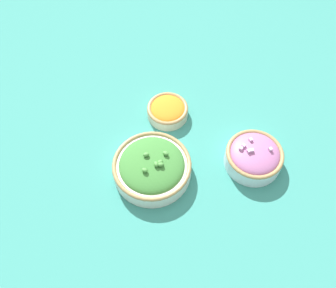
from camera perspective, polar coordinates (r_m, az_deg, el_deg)
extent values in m
plane|color=#337F75|center=(1.08, 0.00, -0.85)|extent=(3.00, 3.00, 0.00)
cylinder|color=beige|center=(1.14, -0.06, 4.95)|extent=(0.12, 0.12, 0.03)
torus|color=#997A4C|center=(1.13, -0.06, 5.44)|extent=(0.12, 0.12, 0.01)
ellipsoid|color=orange|center=(1.13, -0.06, 5.44)|extent=(0.10, 0.10, 0.02)
cylinder|color=silver|center=(1.03, -2.44, -3.79)|extent=(0.21, 0.21, 0.04)
torus|color=#997A4C|center=(1.01, -2.48, -3.18)|extent=(0.21, 0.21, 0.01)
ellipsoid|color=#387533|center=(1.01, -2.48, -3.18)|extent=(0.18, 0.18, 0.04)
ellipsoid|color=#47893D|center=(0.98, -1.22, -2.78)|extent=(0.02, 0.02, 0.01)
ellipsoid|color=#47893D|center=(0.98, -1.82, -3.09)|extent=(0.01, 0.02, 0.01)
ellipsoid|color=#47893D|center=(0.97, -3.58, -4.00)|extent=(0.02, 0.02, 0.01)
ellipsoid|color=#47893D|center=(0.98, -1.12, -3.15)|extent=(0.02, 0.02, 0.01)
ellipsoid|color=#47893D|center=(0.99, -0.36, -1.45)|extent=(0.02, 0.02, 0.01)
ellipsoid|color=#47893D|center=(0.99, -3.36, -1.62)|extent=(0.02, 0.02, 0.01)
cylinder|color=silver|center=(1.07, 12.87, -2.11)|extent=(0.16, 0.16, 0.05)
torus|color=#997A4C|center=(1.05, 13.11, -1.45)|extent=(0.16, 0.16, 0.01)
ellipsoid|color=#9E5B8E|center=(1.05, 13.11, -1.45)|extent=(0.14, 0.14, 0.04)
cube|color=#C699C1|center=(1.03, 11.46, -0.23)|extent=(0.01, 0.01, 0.01)
cube|color=#C699C1|center=(1.04, 15.35, -0.77)|extent=(0.01, 0.01, 0.01)
cube|color=#C699C1|center=(1.02, 12.65, -0.94)|extent=(0.01, 0.01, 0.01)
cube|color=#C699C1|center=(1.04, 12.50, 0.64)|extent=(0.01, 0.01, 0.01)
cube|color=#C699C1|center=(1.02, 12.22, -1.06)|extent=(0.01, 0.01, 0.01)
cube|color=#C699C1|center=(1.03, 11.07, -0.66)|extent=(0.01, 0.01, 0.01)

